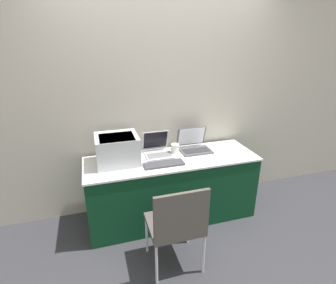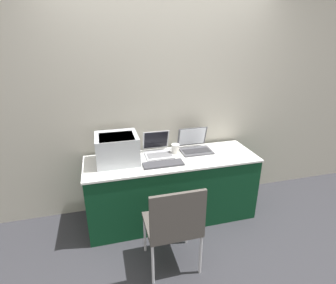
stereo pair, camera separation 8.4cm
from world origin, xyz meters
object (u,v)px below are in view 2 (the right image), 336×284
coffee_cup (175,149)px  chair (174,222)px  printer (117,148)px  external_keyboard (163,164)px  laptop_right (195,146)px  laptop_left (158,150)px

coffee_cup → chair: bearing=-107.0°
printer → external_keyboard: printer is taller
laptop_right → coffee_cup: bearing=-171.2°
printer → coffee_cup: bearing=4.3°
external_keyboard → chair: size_ratio=0.48×
printer → laptop_right: bearing=5.6°
external_keyboard → printer: bearing=156.1°
printer → chair: size_ratio=0.50×
printer → chair: printer is taller
laptop_right → coffee_cup: laptop_right is taller
printer → coffee_cup: (0.64, 0.05, -0.10)m
printer → laptop_left: bearing=10.8°
coffee_cup → chair: chair is taller
external_keyboard → coffee_cup: bearing=50.7°
laptop_right → external_keyboard: bearing=-147.6°
printer → laptop_left: printer is taller
laptop_left → coffee_cup: bearing=-11.0°
laptop_left → external_keyboard: 0.28m
external_keyboard → chair: bearing=-95.6°
laptop_right → printer: bearing=-174.4°
laptop_left → coffee_cup: laptop_left is taller
chair → coffee_cup: bearing=73.0°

